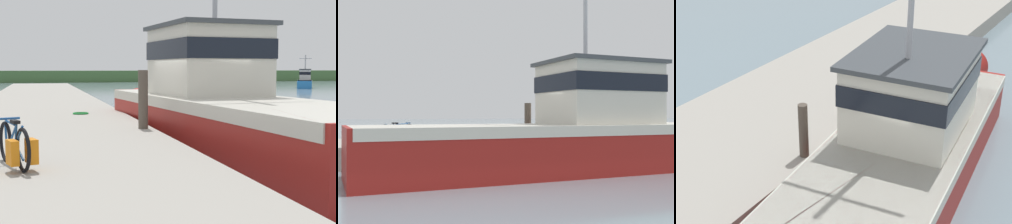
% 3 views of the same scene
% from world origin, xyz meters
% --- Properties ---
extents(ground_plane, '(320.00, 320.00, 0.00)m').
position_xyz_m(ground_plane, '(0.00, 0.00, 0.00)').
color(ground_plane, gray).
extents(dock_pier, '(5.37, 80.00, 0.76)m').
position_xyz_m(dock_pier, '(-4.08, 0.00, 0.38)').
color(dock_pier, '#A39E93').
rests_on(dock_pier, ground_plane).
extents(far_shoreline, '(180.00, 5.00, 1.91)m').
position_xyz_m(far_shoreline, '(30.00, 73.06, 0.96)').
color(far_shoreline, '#426638').
rests_on(far_shoreline, ground_plane).
extents(fishing_boat_main, '(4.52, 14.93, 10.82)m').
position_xyz_m(fishing_boat_main, '(0.65, -0.39, 1.25)').
color(fishing_boat_main, maroon).
rests_on(fishing_boat_main, ground_plane).
extents(boat_green_anchored, '(4.49, 6.58, 3.86)m').
position_xyz_m(boat_green_anchored, '(25.89, 40.55, 0.81)').
color(boat_green_anchored, '#236BB2').
rests_on(boat_green_anchored, ground_plane).
extents(bicycle_touring, '(0.72, 1.60, 0.73)m').
position_xyz_m(bicycle_touring, '(-4.55, -5.81, 1.10)').
color(bicycle_touring, black).
rests_on(bicycle_touring, dock_pier).
extents(mooring_post, '(0.25, 0.25, 1.47)m').
position_xyz_m(mooring_post, '(-1.67, -1.17, 1.50)').
color(mooring_post, '#51473D').
rests_on(mooring_post, dock_pier).
extents(hose_coil, '(0.52, 0.52, 0.05)m').
position_xyz_m(hose_coil, '(-2.88, 3.39, 0.79)').
color(hose_coil, '#197A2D').
rests_on(hose_coil, dock_pier).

